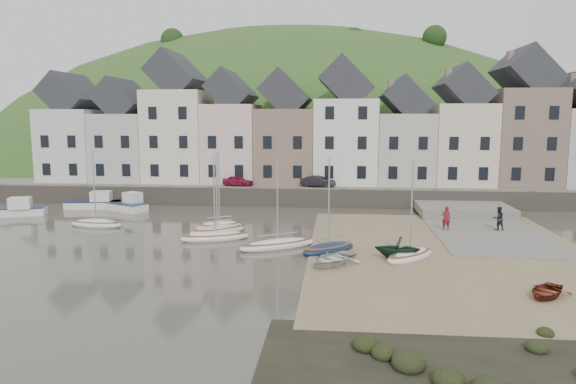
# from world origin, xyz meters

# --- Properties ---
(ground) EXTENTS (160.00, 160.00, 0.00)m
(ground) POSITION_xyz_m (0.00, 0.00, 0.00)
(ground) COLOR #494439
(ground) RESTS_ON ground
(quay_land) EXTENTS (90.00, 30.00, 1.50)m
(quay_land) POSITION_xyz_m (0.00, 32.00, 0.75)
(quay_land) COLOR #325321
(quay_land) RESTS_ON ground
(quay_street) EXTENTS (70.00, 7.00, 0.10)m
(quay_street) POSITION_xyz_m (0.00, 20.50, 1.55)
(quay_street) COLOR slate
(quay_street) RESTS_ON quay_land
(seawall) EXTENTS (70.00, 1.20, 1.80)m
(seawall) POSITION_xyz_m (0.00, 17.00, 0.90)
(seawall) COLOR slate
(seawall) RESTS_ON ground
(beach) EXTENTS (18.00, 26.00, 0.06)m
(beach) POSITION_xyz_m (11.00, 0.00, 0.03)
(beach) COLOR #7E6C4C
(beach) RESTS_ON ground
(slipway) EXTENTS (8.00, 18.00, 0.12)m
(slipway) POSITION_xyz_m (15.00, 8.00, 0.06)
(slipway) COLOR slate
(slipway) RESTS_ON ground
(hillside) EXTENTS (134.40, 84.00, 84.00)m
(hillside) POSITION_xyz_m (-5.00, 60.00, -17.99)
(hillside) COLOR #325321
(hillside) RESTS_ON ground
(townhouse_terrace) EXTENTS (61.05, 8.00, 13.93)m
(townhouse_terrace) POSITION_xyz_m (1.76, 24.00, 7.32)
(townhouse_terrace) COLOR silver
(townhouse_terrace) RESTS_ON quay_land
(sailboat_0) EXTENTS (4.54, 2.03, 6.32)m
(sailboat_0) POSITION_xyz_m (-15.39, 5.91, 0.26)
(sailboat_0) COLOR white
(sailboat_0) RESTS_ON ground
(sailboat_1) EXTENTS (3.87, 2.98, 6.32)m
(sailboat_1) POSITION_xyz_m (-5.38, 6.01, 0.27)
(sailboat_1) COLOR white
(sailboat_1) RESTS_ON ground
(sailboat_2) EXTENTS (4.43, 3.78, 6.32)m
(sailboat_2) POSITION_xyz_m (-5.19, 4.45, 0.26)
(sailboat_2) COLOR beige
(sailboat_2) RESTS_ON ground
(sailboat_3) EXTENTS (5.14, 3.20, 6.32)m
(sailboat_3) POSITION_xyz_m (-4.86, 2.32, 0.26)
(sailboat_3) COLOR white
(sailboat_3) RESTS_ON ground
(sailboat_4) EXTENTS (5.43, 4.10, 6.32)m
(sailboat_4) POSITION_xyz_m (-0.18, 0.47, 0.26)
(sailboat_4) COLOR white
(sailboat_4) RESTS_ON ground
(sailboat_5) EXTENTS (4.10, 3.84, 6.32)m
(sailboat_5) POSITION_xyz_m (3.23, -0.26, 0.27)
(sailboat_5) COLOR #152342
(sailboat_5) RESTS_ON ground
(sailboat_6) EXTENTS (3.94, 4.15, 6.32)m
(sailboat_6) POSITION_xyz_m (8.26, -1.51, 0.26)
(sailboat_6) COLOR white
(sailboat_6) RESTS_ON ground
(motorboat_0) EXTENTS (5.42, 2.55, 1.70)m
(motorboat_0) POSITION_xyz_m (-19.20, 13.92, 0.58)
(motorboat_0) COLOR white
(motorboat_0) RESTS_ON ground
(motorboat_1) EXTENTS (5.36, 3.30, 1.70)m
(motorboat_1) POSITION_xyz_m (-24.54, 9.68, 0.58)
(motorboat_1) COLOR white
(motorboat_1) RESTS_ON ground
(motorboat_2) EXTENTS (4.71, 3.62, 1.70)m
(motorboat_2) POSITION_xyz_m (-15.80, 13.18, 0.58)
(motorboat_2) COLOR white
(motorboat_2) RESTS_ON ground
(rowboat_white) EXTENTS (4.13, 4.28, 0.72)m
(rowboat_white) POSITION_xyz_m (3.50, -3.38, 0.42)
(rowboat_white) COLOR silver
(rowboat_white) RESTS_ON beach
(rowboat_green) EXTENTS (2.89, 2.55, 1.43)m
(rowboat_green) POSITION_xyz_m (7.45, -1.76, 0.77)
(rowboat_green) COLOR #163120
(rowboat_green) RESTS_ON beach
(rowboat_red) EXTENTS (3.12, 3.25, 0.55)m
(rowboat_red) POSITION_xyz_m (13.88, -7.92, 0.33)
(rowboat_red) COLOR maroon
(rowboat_red) RESTS_ON beach
(person_red) EXTENTS (0.69, 0.47, 1.84)m
(person_red) POSITION_xyz_m (12.06, 6.81, 1.04)
(person_red) COLOR maroon
(person_red) RESTS_ON slipway
(person_dark) EXTENTS (1.02, 0.88, 1.82)m
(person_dark) POSITION_xyz_m (16.03, 7.14, 1.03)
(person_dark) COLOR black
(person_dark) RESTS_ON slipway
(car_left) EXTENTS (3.40, 2.00, 1.09)m
(car_left) POSITION_xyz_m (-6.48, 19.50, 2.14)
(car_left) COLOR maroon
(car_left) RESTS_ON quay_street
(car_right) EXTENTS (3.74, 2.33, 1.16)m
(car_right) POSITION_xyz_m (1.80, 19.50, 2.18)
(car_right) COLOR black
(car_right) RESTS_ON quay_street
(shore_rocks) EXTENTS (14.00, 6.08, 0.78)m
(shore_rocks) POSITION_xyz_m (7.80, -15.46, 0.13)
(shore_rocks) COLOR black
(shore_rocks) RESTS_ON ground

